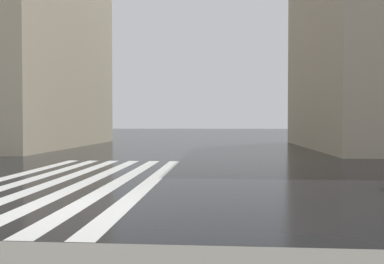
% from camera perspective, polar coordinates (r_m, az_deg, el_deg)
% --- Properties ---
extents(ground_plane, '(220.00, 220.00, 0.00)m').
position_cam_1_polar(ground_plane, '(9.28, -16.09, -10.35)').
color(ground_plane, black).
extents(zebra_crossing, '(13.00, 5.50, 0.01)m').
position_cam_1_polar(zebra_crossing, '(13.50, -16.40, -6.65)').
color(zebra_crossing, silver).
rests_on(zebra_crossing, ground_plane).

